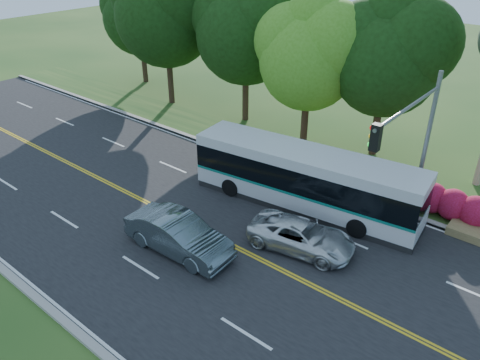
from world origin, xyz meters
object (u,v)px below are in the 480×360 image
Objects in this scene: transit_bus at (305,180)px; suv at (301,236)px; traffic_signal at (413,138)px; sedan at (179,235)px.

transit_bus reaches higher than suv.
traffic_signal is 6.07m from suv.
sedan is 5.19m from suv.
suv is at bearing -126.00° from traffic_signal.
sedan is 1.08× the size of suv.
suv is (1.81, -3.00, -0.81)m from transit_bus.
traffic_signal is at bearing -45.65° from sedan.
sedan is (-6.56, -7.10, -3.84)m from traffic_signal.
suv is (-2.67, -3.68, -4.02)m from traffic_signal.
traffic_signal is 5.55m from transit_bus.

